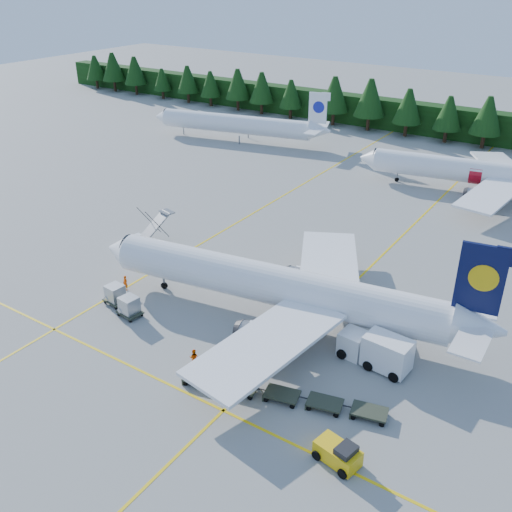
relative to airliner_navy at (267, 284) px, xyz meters
The scene contains 16 objects.
ground 8.36m from the airliner_navy, 100.56° to the right, with size 320.00×320.00×0.00m, color #9A9A95.
taxi_stripe_a 20.13m from the airliner_navy, 140.90° to the left, with size 0.25×120.00×0.01m, color yellow.
taxi_stripe_b 13.77m from the airliner_navy, 69.80° to the left, with size 0.25×120.00×0.01m, color yellow.
taxi_stripe_cross 13.99m from the airliner_navy, 95.91° to the right, with size 80.00×0.25×0.01m, color yellow.
treeline_hedge 74.53m from the airliner_navy, 91.07° to the left, with size 220.00×4.00×6.00m, color black.
airliner_navy is the anchor object (origin of this frame).
airliner_red 46.46m from the airliner_navy, 81.03° to the left, with size 35.74×29.17×10.46m.
airliner_far_left 63.24m from the airliner_navy, 129.07° to the left, with size 35.25×10.39×10.38m.
airstairs 21.02m from the airliner_navy, 169.14° to the left, with size 4.76×6.47×3.90m.
service_truck 12.21m from the airliner_navy, ahead, with size 6.47×2.80×3.04m.
baggage_tug 19.65m from the airliner_navy, 42.63° to the right, with size 3.45×2.31×1.70m.
dolly_train 12.81m from the airliner_navy, 51.87° to the right, with size 16.27×6.33×0.16m.
uld_pair 14.63m from the airliner_navy, 149.45° to the right, with size 5.32×2.90×1.76m.
crew_a 15.89m from the airliner_navy, 163.88° to the right, with size 0.61×0.40×1.66m, color #F94F05.
crew_b 10.70m from the airliner_navy, 94.67° to the right, with size 0.80×0.63×1.65m, color #EA5904.
crew_c 5.98m from the airliner_navy, 20.45° to the right, with size 0.70×0.47×1.68m, color #DD4404.
Camera 1 is at (26.89, -32.84, 30.99)m, focal length 40.00 mm.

